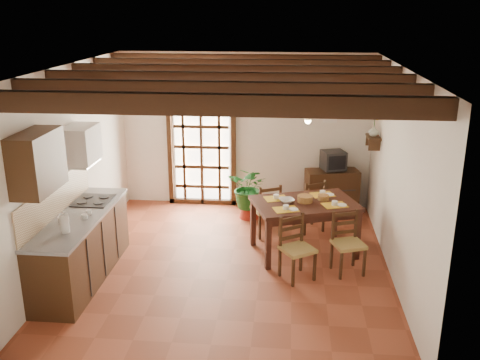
# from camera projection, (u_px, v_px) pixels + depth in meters

# --- Properties ---
(ground_plane) EXTENTS (5.00, 5.00, 0.00)m
(ground_plane) POSITION_uv_depth(u_px,v_px,m) (231.00, 264.00, 7.73)
(ground_plane) COLOR brown
(room_shell) EXTENTS (4.52, 5.02, 2.81)m
(room_shell) POSITION_uv_depth(u_px,v_px,m) (230.00, 142.00, 7.17)
(room_shell) COLOR silver
(room_shell) RESTS_ON ground_plane
(ceiling_beams) EXTENTS (4.50, 4.34, 0.20)m
(ceiling_beams) POSITION_uv_depth(u_px,v_px,m) (229.00, 76.00, 6.90)
(ceiling_beams) COLOR black
(ceiling_beams) RESTS_ON room_shell
(french_door) EXTENTS (1.26, 0.11, 2.32)m
(french_door) POSITION_uv_depth(u_px,v_px,m) (202.00, 143.00, 9.76)
(french_door) COLOR white
(french_door) RESTS_ON ground_plane
(kitchen_counter) EXTENTS (0.64, 2.25, 1.38)m
(kitchen_counter) POSITION_uv_depth(u_px,v_px,m) (81.00, 246.00, 7.19)
(kitchen_counter) COLOR #331E10
(kitchen_counter) RESTS_ON ground_plane
(upper_cabinet) EXTENTS (0.35, 0.80, 0.70)m
(upper_cabinet) POSITION_uv_depth(u_px,v_px,m) (37.00, 162.00, 6.11)
(upper_cabinet) COLOR #331E10
(upper_cabinet) RESTS_ON room_shell
(range_hood) EXTENTS (0.38, 0.60, 0.54)m
(range_hood) POSITION_uv_depth(u_px,v_px,m) (81.00, 145.00, 7.33)
(range_hood) COLOR white
(range_hood) RESTS_ON room_shell
(counter_items) EXTENTS (0.50, 1.43, 0.25)m
(counter_items) POSITION_uv_depth(u_px,v_px,m) (81.00, 210.00, 7.13)
(counter_items) COLOR black
(counter_items) RESTS_ON kitchen_counter
(dining_table) EXTENTS (1.71, 1.38, 0.80)m
(dining_table) POSITION_uv_depth(u_px,v_px,m) (305.00, 208.00, 7.90)
(dining_table) COLOR #361911
(dining_table) RESTS_ON ground_plane
(chair_near_left) EXTENTS (0.55, 0.55, 0.88)m
(chair_near_left) POSITION_uv_depth(u_px,v_px,m) (297.00, 260.00, 7.25)
(chair_near_left) COLOR #9D8443
(chair_near_left) RESTS_ON ground_plane
(chair_near_right) EXTENTS (0.51, 0.49, 0.87)m
(chair_near_right) POSITION_uv_depth(u_px,v_px,m) (347.00, 254.00, 7.41)
(chair_near_right) COLOR #9D8443
(chair_near_right) RESTS_ON ground_plane
(chair_far_left) EXTENTS (0.53, 0.52, 0.87)m
(chair_far_left) POSITION_uv_depth(u_px,v_px,m) (266.00, 219.00, 8.65)
(chair_far_left) COLOR #9D8443
(chair_far_left) RESTS_ON ground_plane
(chair_far_right) EXTENTS (0.56, 0.55, 0.90)m
(chair_far_right) POSITION_uv_depth(u_px,v_px,m) (309.00, 214.00, 8.81)
(chair_far_right) COLOR #9D8443
(chair_far_right) RESTS_ON ground_plane
(table_setting) EXTENTS (1.08, 0.72, 0.10)m
(table_setting) POSITION_uv_depth(u_px,v_px,m) (305.00, 197.00, 7.84)
(table_setting) COLOR gold
(table_setting) RESTS_ON dining_table
(table_bowl) EXTENTS (0.29, 0.29, 0.05)m
(table_bowl) POSITION_uv_depth(u_px,v_px,m) (287.00, 200.00, 7.85)
(table_bowl) COLOR white
(table_bowl) RESTS_ON dining_table
(sideboard) EXTENTS (0.98, 0.59, 0.78)m
(sideboard) POSITION_uv_depth(u_px,v_px,m) (332.00, 191.00, 9.58)
(sideboard) COLOR #331E10
(sideboard) RESTS_ON ground_plane
(crt_tv) EXTENTS (0.47, 0.46, 0.33)m
(crt_tv) POSITION_uv_depth(u_px,v_px,m) (333.00, 160.00, 9.39)
(crt_tv) COLOR black
(crt_tv) RESTS_ON sideboard
(fuse_box) EXTENTS (0.25, 0.03, 0.32)m
(fuse_box) POSITION_uv_depth(u_px,v_px,m) (330.00, 114.00, 9.40)
(fuse_box) COLOR white
(fuse_box) RESTS_ON room_shell
(plant_pot) EXTENTS (0.35, 0.35, 0.22)m
(plant_pot) POSITION_uv_depth(u_px,v_px,m) (249.00, 212.00, 9.39)
(plant_pot) COLOR maroon
(plant_pot) RESTS_ON ground_plane
(potted_plant) EXTENTS (2.19, 2.04, 1.99)m
(potted_plant) POSITION_uv_depth(u_px,v_px,m) (249.00, 187.00, 9.25)
(potted_plant) COLOR #144C19
(potted_plant) RESTS_ON ground_plane
(wall_shelf) EXTENTS (0.20, 0.42, 0.20)m
(wall_shelf) POSITION_uv_depth(u_px,v_px,m) (373.00, 139.00, 8.59)
(wall_shelf) COLOR #331E10
(wall_shelf) RESTS_ON room_shell
(shelf_vase) EXTENTS (0.15, 0.15, 0.15)m
(shelf_vase) POSITION_uv_depth(u_px,v_px,m) (374.00, 131.00, 8.54)
(shelf_vase) COLOR #B2BFB2
(shelf_vase) RESTS_ON wall_shelf
(shelf_flowers) EXTENTS (0.14, 0.14, 0.36)m
(shelf_flowers) POSITION_uv_depth(u_px,v_px,m) (375.00, 118.00, 8.48)
(shelf_flowers) COLOR gold
(shelf_flowers) RESTS_ON shelf_vase
(framed_picture) EXTENTS (0.03, 0.32, 0.32)m
(framed_picture) POSITION_uv_depth(u_px,v_px,m) (381.00, 106.00, 8.41)
(framed_picture) COLOR brown
(framed_picture) RESTS_ON room_shell
(pendant_lamp) EXTENTS (0.36, 0.36, 0.84)m
(pendant_lamp) POSITION_uv_depth(u_px,v_px,m) (308.00, 115.00, 7.57)
(pendant_lamp) COLOR black
(pendant_lamp) RESTS_ON room_shell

